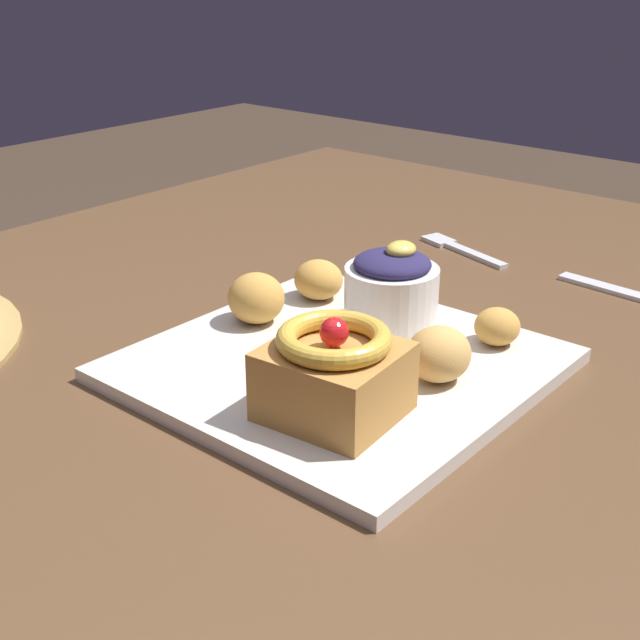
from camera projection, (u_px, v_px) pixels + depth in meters
name	position (u px, v px, depth m)	size (l,w,h in m)	color
dining_table	(238.00, 446.00, 0.77)	(1.33, 0.90, 0.73)	brown
front_plate	(339.00, 365.00, 0.69)	(0.30, 0.30, 0.01)	silver
cake_slice	(334.00, 373.00, 0.59)	(0.09, 0.10, 0.07)	#B77F3D
berry_ramekin	(392.00, 290.00, 0.73)	(0.08, 0.08, 0.08)	white
fritter_front	(256.00, 298.00, 0.74)	(0.05, 0.05, 0.04)	gold
fritter_middle	(439.00, 354.00, 0.65)	(0.05, 0.05, 0.04)	tan
fritter_back	(321.00, 280.00, 0.79)	(0.04, 0.05, 0.04)	gold
fritter_extra	(497.00, 326.00, 0.71)	(0.04, 0.04, 0.03)	gold
fork	(458.00, 248.00, 0.97)	(0.05, 0.12, 0.00)	silver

